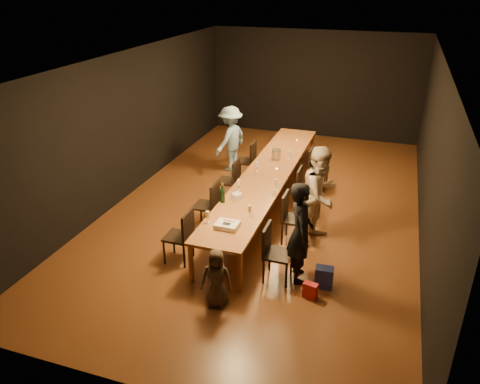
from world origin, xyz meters
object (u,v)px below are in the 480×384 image
(chair_left_0, at_px, (178,236))
(chair_left_1, at_px, (206,205))
(chair_right_1, at_px, (295,219))
(chair_right_3, at_px, (318,170))
(table, at_px, (267,175))
(chair_right_0, at_px, (278,254))
(birthday_cake, at_px, (227,225))
(champagne_bottle, at_px, (222,193))
(plate_stack, at_px, (237,196))
(ice_bucket, at_px, (276,154))
(chair_right_2, at_px, (308,191))
(chair_left_2, at_px, (228,180))
(woman_birthday, at_px, (300,232))
(woman_tan, at_px, (320,195))
(chair_left_3, at_px, (245,161))
(man_blue, at_px, (231,139))
(child, at_px, (216,278))

(chair_left_0, distance_m, chair_left_1, 1.20)
(chair_right_1, height_order, chair_right_3, same)
(table, height_order, chair_right_0, chair_right_0)
(chair_right_0, bearing_deg, birthday_cake, -93.69)
(chair_right_0, bearing_deg, champagne_bottle, -125.22)
(plate_stack, bearing_deg, ice_bucket, 85.34)
(chair_right_0, height_order, chair_right_2, same)
(chair_right_0, height_order, plate_stack, chair_right_0)
(birthday_cake, distance_m, ice_bucket, 3.16)
(chair_left_2, bearing_deg, chair_right_0, -144.69)
(woman_birthday, bearing_deg, plate_stack, 35.38)
(chair_right_1, relative_size, chair_left_2, 1.00)
(woman_birthday, height_order, plate_stack, woman_birthday)
(table, distance_m, champagne_bottle, 1.59)
(chair_right_2, bearing_deg, woman_tan, 21.45)
(chair_left_3, bearing_deg, chair_left_1, -180.00)
(chair_left_0, bearing_deg, chair_left_3, 0.00)
(chair_right_0, xyz_separation_m, woman_birthday, (0.30, 0.14, 0.36))
(woman_tan, height_order, plate_stack, woman_tan)
(chair_left_0, xyz_separation_m, chair_left_2, (0.00, 2.40, 0.00))
(table, relative_size, chair_left_0, 6.45)
(chair_right_3, height_order, chair_left_1, same)
(chair_left_2, xyz_separation_m, chair_left_3, (0.00, 1.20, 0.00))
(chair_left_2, height_order, woman_tan, woman_tan)
(chair_right_1, relative_size, man_blue, 0.59)
(chair_right_0, distance_m, chair_left_0, 1.70)
(table, relative_size, chair_right_0, 6.45)
(chair_right_0, relative_size, man_blue, 0.59)
(chair_right_2, relative_size, plate_stack, 5.26)
(chair_left_0, xyz_separation_m, woman_tan, (2.08, 1.44, 0.42))
(chair_left_3, xyz_separation_m, champagne_bottle, (0.46, -2.73, 0.47))
(chair_left_0, height_order, woman_birthday, woman_birthday)
(child, bearing_deg, woman_tan, 54.78)
(woman_birthday, xyz_separation_m, child, (-0.98, -1.03, -0.37))
(chair_right_3, bearing_deg, chair_left_0, -25.28)
(chair_left_3, relative_size, child, 1.02)
(birthday_cake, relative_size, ice_bucket, 1.69)
(chair_left_1, bearing_deg, birthday_cake, -143.48)
(chair_right_0, xyz_separation_m, chair_right_1, (0.00, 1.20, 0.00))
(chair_left_2, relative_size, woman_birthday, 0.56)
(woman_birthday, bearing_deg, birthday_cake, 75.01)
(plate_stack, bearing_deg, birthday_cake, -79.49)
(chair_right_0, distance_m, chair_right_2, 2.40)
(chair_left_0, distance_m, woman_birthday, 2.04)
(chair_left_2, bearing_deg, chair_left_3, 0.00)
(chair_right_2, height_order, chair_left_2, same)
(ice_bucket, bearing_deg, chair_left_3, 155.23)
(chair_right_3, bearing_deg, woman_birthday, 4.96)
(chair_left_1, relative_size, plate_stack, 5.26)
(chair_right_2, bearing_deg, chair_left_1, -54.78)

